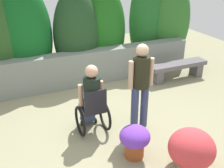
# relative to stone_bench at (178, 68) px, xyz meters

# --- Properties ---
(ground_plane) EXTENTS (12.35, 12.35, 0.00)m
(ground_plane) POSITION_rel_stone_bench_xyz_m (-2.37, -1.46, -0.31)
(ground_plane) COLOR gray
(stone_retaining_wall) EXTENTS (5.87, 0.37, 0.86)m
(stone_retaining_wall) POSITION_rel_stone_bench_xyz_m (-2.37, 0.69, 0.12)
(stone_retaining_wall) COLOR gray
(stone_retaining_wall) RESTS_ON ground
(hedge_backdrop) EXTENTS (6.90, 1.05, 2.65)m
(hedge_backdrop) POSITION_rel_stone_bench_xyz_m (-2.30, 1.25, 0.92)
(hedge_backdrop) COLOR #3A7C24
(hedge_backdrop) RESTS_ON ground
(stone_bench) EXTENTS (1.61, 0.37, 0.45)m
(stone_bench) POSITION_rel_stone_bench_xyz_m (0.00, 0.00, 0.00)
(stone_bench) COLOR #5D585D
(stone_bench) RESTS_ON ground
(person_in_wheelchair) EXTENTS (0.53, 0.66, 1.33)m
(person_in_wheelchair) POSITION_rel_stone_bench_xyz_m (-2.85, -1.33, 0.31)
(person_in_wheelchair) COLOR black
(person_in_wheelchair) RESTS_ON ground
(person_standing_companion) EXTENTS (0.49, 0.30, 1.64)m
(person_standing_companion) POSITION_rel_stone_bench_xyz_m (-1.99, -1.56, 0.64)
(person_standing_companion) COLOR #374269
(person_standing_companion) RESTS_ON ground
(flower_pot_purple_near) EXTENTS (0.49, 0.49, 0.55)m
(flower_pot_purple_near) POSITION_rel_stone_bench_xyz_m (-2.46, -2.27, 0.02)
(flower_pot_purple_near) COLOR #96431F
(flower_pot_purple_near) RESTS_ON ground
(flower_pot_terracotta_by_wall) EXTENTS (0.70, 0.70, 0.66)m
(flower_pot_terracotta_by_wall) POSITION_rel_stone_bench_xyz_m (-1.80, -2.84, 0.02)
(flower_pot_terracotta_by_wall) COLOR gray
(flower_pot_terracotta_by_wall) RESTS_ON ground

